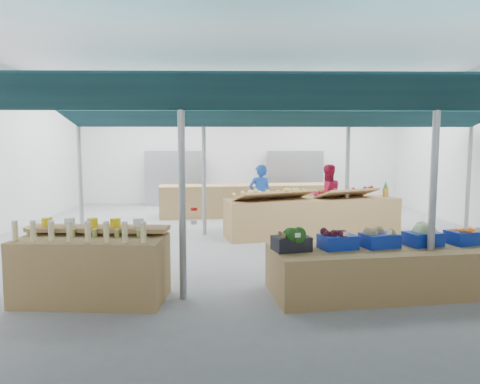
{
  "coord_description": "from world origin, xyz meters",
  "views": [
    {
      "loc": [
        -0.29,
        -9.88,
        2.12
      ],
      "look_at": [
        -0.16,
        -1.6,
        1.27
      ],
      "focal_mm": 32.0,
      "sensor_mm": 36.0,
      "label": 1
    }
  ],
  "objects": [
    {
      "name": "awnings",
      "position": [
        0.75,
        -1.75,
        2.78
      ],
      "size": [
        9.5,
        7.08,
        0.3
      ],
      "color": "#0A252C",
      "rests_on": "pole_grid"
    },
    {
      "name": "hall",
      "position": [
        0.0,
        1.44,
        2.65
      ],
      "size": [
        13.0,
        13.0,
        13.0
      ],
      "color": "silver",
      "rests_on": "ground"
    },
    {
      "name": "crate_broccoli",
      "position": [
        0.52,
        -3.99,
        0.84
      ],
      "size": [
        0.58,
        0.47,
        0.35
      ],
      "rotation": [
        0.0,
        0.0,
        0.27
      ],
      "color": "black",
      "rests_on": "veg_counter"
    },
    {
      "name": "vendor_right",
      "position": [
        2.23,
        1.46,
        0.85
      ],
      "size": [
        0.94,
        0.81,
        1.69
      ],
      "primitive_type": "imported",
      "rotation": [
        0.0,
        0.0,
        3.36
      ],
      "color": "#B5163D",
      "rests_on": "floor"
    },
    {
      "name": "pole_grid",
      "position": [
        0.75,
        -1.75,
        1.81
      ],
      "size": [
        10.0,
        4.6,
        3.0
      ],
      "color": "gray",
      "rests_on": "floor"
    },
    {
      "name": "floor",
      "position": [
        0.0,
        0.0,
        0.0
      ],
      "size": [
        13.0,
        13.0,
        0.0
      ],
      "primitive_type": "plane",
      "color": "slate",
      "rests_on": "ground"
    },
    {
      "name": "back_shelving_left",
      "position": [
        -2.5,
        6.0,
        1.0
      ],
      "size": [
        2.0,
        0.5,
        2.0
      ],
      "primitive_type": "cube",
      "color": "#B23F33",
      "rests_on": "floor"
    },
    {
      "name": "crate_carrots",
      "position": [
        3.19,
        -3.63,
        0.8
      ],
      "size": [
        0.58,
        0.47,
        0.29
      ],
      "rotation": [
        0.0,
        0.0,
        0.27
      ],
      "color": "navy",
      "rests_on": "veg_counter"
    },
    {
      "name": "vendor_left",
      "position": [
        0.43,
        1.46,
        0.85
      ],
      "size": [
        0.69,
        0.53,
        1.69
      ],
      "primitive_type": "imported",
      "rotation": [
        0.0,
        0.0,
        3.36
      ],
      "color": "blue",
      "rests_on": "floor"
    },
    {
      "name": "apple_heap_red",
      "position": [
        2.49,
        0.45,
        1.07
      ],
      "size": [
        1.66,
        1.28,
        0.27
      ],
      "rotation": [
        0.0,
        0.0,
        0.44
      ],
      "color": "#997247",
      "rests_on": "fruit_counter"
    },
    {
      "name": "apple_heap_yellow",
      "position": [
        0.67,
        0.04,
        1.07
      ],
      "size": [
        2.02,
        1.45,
        0.27
      ],
      "rotation": [
        0.0,
        0.0,
        0.44
      ],
      "color": "#997247",
      "rests_on": "fruit_counter"
    },
    {
      "name": "crate_beets",
      "position": [
        1.2,
        -3.9,
        0.82
      ],
      "size": [
        0.58,
        0.47,
        0.29
      ],
      "rotation": [
        0.0,
        0.0,
        0.27
      ],
      "color": "navy",
      "rests_on": "veg_counter"
    },
    {
      "name": "fruit_counter",
      "position": [
        1.63,
        0.36,
        0.45
      ],
      "size": [
        4.35,
        1.91,
        0.91
      ],
      "primitive_type": "cube",
      "rotation": [
        0.0,
        0.0,
        0.22
      ],
      "color": "olive",
      "rests_on": "floor"
    },
    {
      "name": "sparrow",
      "position": [
        0.38,
        -4.13,
        0.93
      ],
      "size": [
        0.12,
        0.09,
        0.11
      ],
      "rotation": [
        0.0,
        0.0,
        0.27
      ],
      "color": "brown",
      "rests_on": "crate_broccoli"
    },
    {
      "name": "pole_ribbon",
      "position": [
        -0.95,
        -2.75,
        1.08
      ],
      "size": [
        0.12,
        0.12,
        0.28
      ],
      "color": "#B50C0E",
      "rests_on": "pole_grid"
    },
    {
      "name": "crate_celeriac",
      "position": [
        1.83,
        -3.81,
        0.83
      ],
      "size": [
        0.58,
        0.47,
        0.31
      ],
      "rotation": [
        0.0,
        0.0,
        0.27
      ],
      "color": "navy",
      "rests_on": "veg_counter"
    },
    {
      "name": "back_shelving_right",
      "position": [
        2.0,
        6.0,
        1.0
      ],
      "size": [
        2.0,
        0.5,
        2.0
      ],
      "primitive_type": "cube",
      "color": "#B23F33",
      "rests_on": "floor"
    },
    {
      "name": "crate_cabbage",
      "position": [
        2.51,
        -3.72,
        0.84
      ],
      "size": [
        0.58,
        0.47,
        0.35
      ],
      "rotation": [
        0.0,
        0.0,
        0.27
      ],
      "color": "navy",
      "rests_on": "veg_counter"
    },
    {
      "name": "pineapple",
      "position": [
        3.52,
        0.68,
        1.09
      ],
      "size": [
        0.14,
        0.14,
        0.39
      ],
      "rotation": [
        0.0,
        0.0,
        0.44
      ],
      "color": "#8C6019",
      "rests_on": "fruit_counter"
    },
    {
      "name": "far_counter",
      "position": [
        0.14,
        3.51,
        0.49
      ],
      "size": [
        5.53,
        1.84,
        0.98
      ],
      "primitive_type": "cube",
      "rotation": [
        0.0,
        0.0,
        0.14
      ],
      "color": "olive",
      "rests_on": "floor"
    },
    {
      "name": "veg_counter",
      "position": [
        2.03,
        -3.78,
        0.34
      ],
      "size": [
        3.65,
        1.64,
        0.69
      ],
      "primitive_type": "cube",
      "rotation": [
        0.0,
        0.0,
        0.14
      ],
      "color": "olive",
      "rests_on": "floor"
    },
    {
      "name": "bottle_shelf",
      "position": [
        -2.25,
        -4.03,
        0.48
      ],
      "size": [
        2.07,
        1.32,
        1.17
      ],
      "rotation": [
        0.0,
        0.0,
        -0.07
      ],
      "color": "olive",
      "rests_on": "floor"
    }
  ]
}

